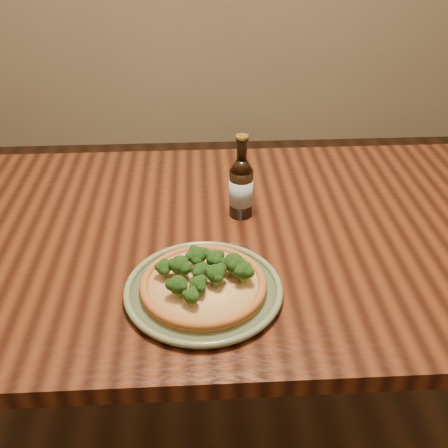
{
  "coord_description": "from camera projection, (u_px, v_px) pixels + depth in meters",
  "views": [
    {
      "loc": [
        -0.04,
        -0.93,
        1.45
      ],
      "look_at": [
        0.02,
        0.03,
        0.82
      ],
      "focal_mm": 42.0,
      "sensor_mm": 36.0,
      "label": 1
    }
  ],
  "objects": [
    {
      "name": "table",
      "position": [
        216.0,
        262.0,
        1.29
      ],
      "size": [
        1.6,
        0.9,
        0.75
      ],
      "color": "#461F0F",
      "rests_on": "ground"
    },
    {
      "name": "pizza",
      "position": [
        203.0,
        282.0,
        1.04
      ],
      "size": [
        0.25,
        0.25,
        0.07
      ],
      "rotation": [
        0.0,
        0.0,
        -0.18
      ],
      "color": "#A45A25",
      "rests_on": "plate"
    },
    {
      "name": "plate",
      "position": [
        203.0,
        290.0,
        1.05
      ],
      "size": [
        0.32,
        0.32,
        0.02
      ],
      "rotation": [
        0.0,
        0.0,
        -0.3
      ],
      "color": "#62704D",
      "rests_on": "table"
    },
    {
      "name": "beer_bottle",
      "position": [
        241.0,
        187.0,
        1.26
      ],
      "size": [
        0.06,
        0.06,
        0.21
      ],
      "rotation": [
        0.0,
        0.0,
        0.4
      ],
      "color": "black",
      "rests_on": "table"
    }
  ]
}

